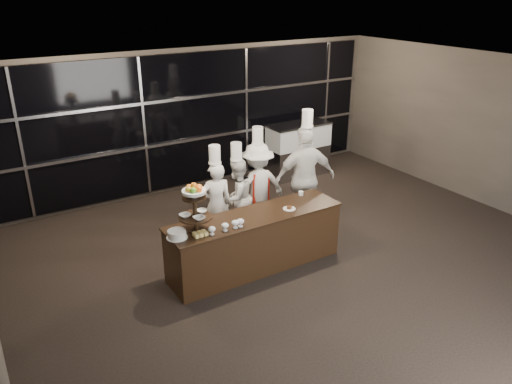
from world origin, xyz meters
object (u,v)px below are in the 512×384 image
chef_b (237,196)px  chef_d (305,178)px  buffet_counter (255,241)px  layer_cake (177,234)px  chef_c (258,186)px  display_stand (195,204)px  display_case (298,147)px  chef_a (216,203)px

chef_b → chef_d: size_ratio=0.77×
buffet_counter → layer_cake: 1.41m
buffet_counter → chef_b: 1.25m
chef_b → chef_c: bearing=4.1°
display_stand → layer_cake: display_stand is taller
display_case → chef_b: (-2.68, -1.83, 0.04)m
display_case → chef_d: size_ratio=0.66×
display_case → chef_a: chef_a is taller
display_stand → chef_c: 2.23m
buffet_counter → chef_c: size_ratio=1.49×
chef_c → chef_d: size_ratio=0.86×
buffet_counter → display_case: display_case is taller
layer_cake → chef_b: size_ratio=0.18×
display_case → chef_a: bearing=-147.9°
display_case → layer_cake: bearing=-144.9°
chef_d → display_stand: bearing=-163.5°
display_case → chef_a: size_ratio=0.82×
layer_cake → chef_a: 1.58m
display_stand → chef_d: bearing=16.5°
chef_d → buffet_counter: bearing=-153.8°
display_stand → chef_c: (1.80, 1.21, -0.52)m
layer_cake → chef_a: size_ratio=0.17×
display_case → chef_b: 3.25m
display_case → display_stand: bearing=-143.3°
chef_b → display_stand: bearing=-138.9°
display_case → chef_a: (-3.18, -2.00, 0.09)m
display_stand → buffet_counter: bearing=0.0°
layer_cake → chef_c: (2.11, 1.26, -0.16)m
display_case → chef_b: size_ratio=0.86×
display_stand → chef_a: 1.43m
chef_b → chef_d: bearing=-20.3°
chef_a → chef_c: bearing=11.9°
chef_a → chef_b: size_ratio=1.05×
chef_a → chef_d: size_ratio=0.80×
chef_a → chef_d: (1.66, -0.26, 0.19)m
chef_a → display_stand: bearing=-130.2°
display_case → chef_d: bearing=-124.0°
chef_c → chef_d: 0.86m
buffet_counter → chef_b: chef_b is taller
layer_cake → chef_c: 2.46m
buffet_counter → display_stand: (-1.00, -0.00, 0.87)m
buffet_counter → layer_cake: (-1.32, -0.05, 0.51)m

